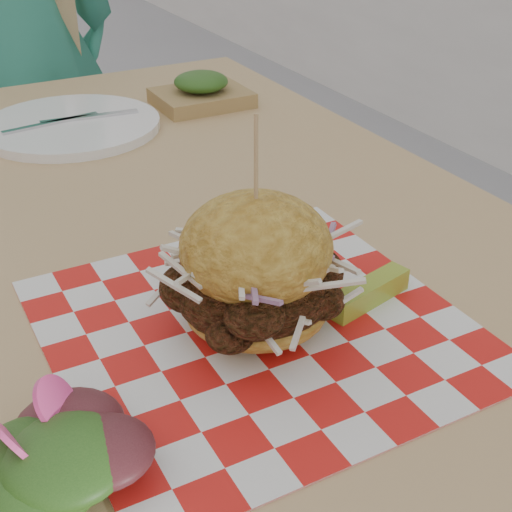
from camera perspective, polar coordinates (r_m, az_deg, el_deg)
name	(u,v)px	position (r m, az deg, el deg)	size (l,w,h in m)	color
patio_table	(152,270)	(0.89, -8.30, -1.13)	(0.80, 1.20, 0.75)	tan
patio_chair	(19,127)	(1.79, -18.43, 9.78)	(0.51, 0.52, 0.95)	tan
paper_liner	(256,326)	(0.65, 0.00, -5.65)	(0.36, 0.36, 0.00)	red
sandwich	(256,274)	(0.62, 0.00, -1.41)	(0.18, 0.18, 0.20)	gold
pickle_spear	(369,292)	(0.68, 9.00, -2.90)	(0.10, 0.02, 0.02)	#9BAC32
side_salad	(47,450)	(0.53, -16.37, -14.65)	(0.13, 0.14, 0.05)	#3F1419
place_setting	(71,125)	(1.14, -14.56, 10.08)	(0.27, 0.27, 0.02)	white
kraft_tray	(201,92)	(1.22, -4.39, 12.96)	(0.15, 0.12, 0.06)	olive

